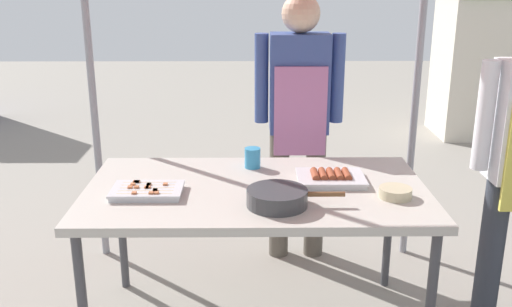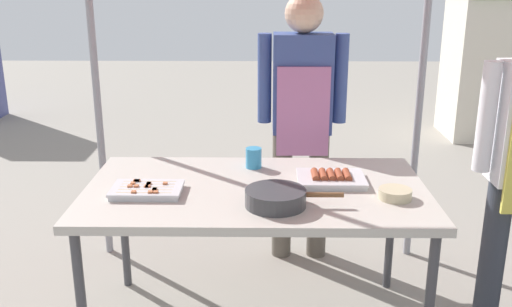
# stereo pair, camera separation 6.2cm
# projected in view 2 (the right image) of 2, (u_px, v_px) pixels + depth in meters

# --- Properties ---
(stall_table) EXTENTS (1.60, 0.90, 0.75)m
(stall_table) POSITION_uv_depth(u_px,v_px,m) (256.00, 198.00, 2.72)
(stall_table) COLOR #B7B2A8
(stall_table) RESTS_ON ground
(tray_grilled_sausages) EXTENTS (0.32, 0.25, 0.05)m
(tray_grilled_sausages) POSITION_uv_depth(u_px,v_px,m) (331.00, 178.00, 2.76)
(tray_grilled_sausages) COLOR silver
(tray_grilled_sausages) RESTS_ON stall_table
(tray_meat_skewers) EXTENTS (0.32, 0.21, 0.04)m
(tray_meat_skewers) POSITION_uv_depth(u_px,v_px,m) (147.00, 190.00, 2.63)
(tray_meat_skewers) COLOR silver
(tray_meat_skewers) RESTS_ON stall_table
(cooking_wok) EXTENTS (0.42, 0.26, 0.07)m
(cooking_wok) POSITION_uv_depth(u_px,v_px,m) (276.00, 197.00, 2.48)
(cooking_wok) COLOR #38383A
(cooking_wok) RESTS_ON stall_table
(condiment_bowl) EXTENTS (0.15, 0.15, 0.05)m
(condiment_bowl) POSITION_uv_depth(u_px,v_px,m) (395.00, 194.00, 2.56)
(condiment_bowl) COLOR #BFB28C
(condiment_bowl) RESTS_ON stall_table
(drink_cup_near_edge) EXTENTS (0.08, 0.08, 0.10)m
(drink_cup_near_edge) POSITION_uv_depth(u_px,v_px,m) (254.00, 158.00, 2.96)
(drink_cup_near_edge) COLOR #338CBF
(drink_cup_near_edge) RESTS_ON stall_table
(vendor_woman) EXTENTS (0.52, 0.23, 1.60)m
(vendor_woman) POSITION_uv_depth(u_px,v_px,m) (302.00, 109.00, 3.38)
(vendor_woman) COLOR #595147
(vendor_woman) RESTS_ON ground
(neighbor_stall_right) EXTENTS (0.80, 0.76, 2.05)m
(neighbor_stall_right) POSITION_uv_depth(u_px,v_px,m) (491.00, 40.00, 6.02)
(neighbor_stall_right) COLOR beige
(neighbor_stall_right) RESTS_ON ground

